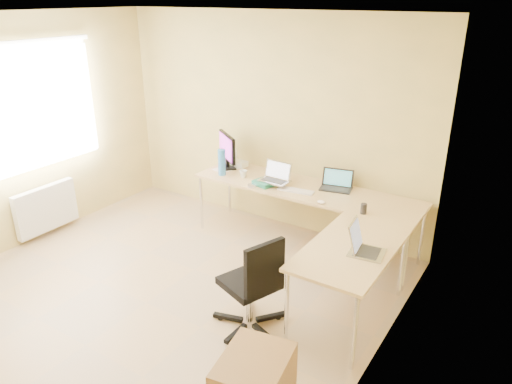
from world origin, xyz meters
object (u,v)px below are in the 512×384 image
Objects in this scene: laptop_center at (274,173)px; office_chair at (249,277)px; desk_main at (304,217)px; keyboard at (296,191)px; water_bottle at (222,162)px; desk_fan at (234,156)px; laptop_return at (368,242)px; laptop_black at (336,180)px; desk_return at (349,283)px; mug at (243,174)px; monitor at (227,151)px.

office_chair is at bearing -65.06° from laptop_center.
laptop_center is at bearing -158.21° from desk_main.
water_bottle is (-1.00, -0.02, 0.15)m from keyboard.
desk_fan is 2.57m from laptop_return.
laptop_center is at bearing -168.68° from laptop_black.
mug reaches higher than desk_return.
desk_return is at bearing -9.64° from desk_fan.
desk_return is 4.05× the size of water_bottle.
water_bottle is (0.09, -0.23, -0.06)m from monitor.
keyboard is at bearing 123.02° from office_chair.
desk_main is 1.24m from desk_fan.
desk_return is at bearing -71.94° from laptop_black.
water_bottle is at bearing 157.51° from desk_return.
monitor reaches higher than office_chair.
desk_main is 5.12× the size of monitor.
desk_main is 2.85× the size of office_chair.
keyboard is 0.44× the size of office_chair.
laptop_return reaches higher than keyboard.
mug is 1.85m from office_chair.
monitor is at bearing 110.52° from water_bottle.
mug is 0.30m from water_bottle.
desk_return is 3.75× the size of laptop_black.
laptop_return is at bearing -30.17° from laptop_center.
water_bottle is at bearing -170.92° from desk_main.
laptop_return reaches higher than mug.
mug is at bearing 152.73° from desk_return.
laptop_center is 0.47m from mug.
laptop_center is 1.40× the size of desk_fan.
laptop_center is at bearing 50.87° from laptop_return.
laptop_return is at bearing -21.96° from water_bottle.
laptop_return is (1.45, -0.91, -0.05)m from laptop_center.
office_chair is at bearing -84.61° from keyboard.
desk_main is at bearing 120.58° from office_chair.
desk_main is 1.18m from water_bottle.
desk_main is at bearing 9.08° from water_bottle.
laptop_black is 1.76m from office_chair.
laptop_center is at bearing -4.29° from mug.
laptop_black is at bearing 32.60° from keyboard.
monitor is 1.54× the size of laptop_return.
desk_return is at bearing -22.49° from water_bottle.
monitor is at bearing 150.75° from office_chair.
monitor is 2.51m from laptop_return.
mug is at bearing 56.54° from laptop_return.
laptop_return is (2.25, -1.24, -0.01)m from desk_fan.
office_chair is at bearing -31.42° from desk_fan.
desk_return is 2.51× the size of monitor.
mug is 0.10× the size of office_chair.
laptop_center is (-0.33, -0.13, 0.52)m from desk_main.
laptop_center reaches higher than desk_fan.
mug is (-0.74, 0.05, 0.03)m from keyboard.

